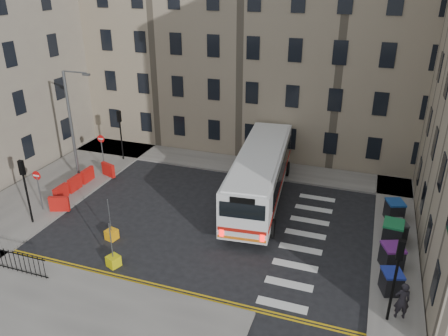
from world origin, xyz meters
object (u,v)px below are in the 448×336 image
Objects in this scene: bus at (260,173)px; bollard_yellow at (112,235)px; wheelie_bin_c at (392,233)px; pedestrian at (402,301)px; wheelie_bin_e at (394,210)px; wheelie_bin_a at (391,282)px; wheelie_bin_d at (397,231)px; streetlamp at (71,126)px; bollard_chevron at (114,261)px; wheelie_bin_b at (392,256)px.

bus is 10.29m from bollard_yellow.
wheelie_bin_c is 0.75× the size of pedestrian.
pedestrian is (0.23, -8.84, 0.29)m from wheelie_bin_e.
wheelie_bin_a is 0.68× the size of pedestrian.
wheelie_bin_d reaches higher than bollard_yellow.
streetlamp reaches higher than wheelie_bin_d.
bus is at bearing 121.00° from wheelie_bin_a.
bollard_yellow is (-15.36, -7.48, -0.48)m from wheelie_bin_e.
wheelie_bin_d is at bearing 18.35° from bollard_yellow.
pedestrian reaches higher than bollard_yellow.
bus is at bearing 143.28° from wheelie_bin_d.
streetlamp reaches higher than wheelie_bin_c.
pedestrian is at bearing -51.27° from bus.
bollard_chevron is (8.00, -8.00, -4.04)m from streetlamp.
wheelie_bin_a is 4.82m from wheelie_bin_d.
wheelie_bin_e is at bearing 4.32° from streetlamp.
wheelie_bin_d is 0.95× the size of wheelie_bin_e.
pedestrian is (0.39, -3.72, 0.28)m from wheelie_bin_b.
wheelie_bin_a is 1.76m from pedestrian.
streetlamp is 5.69× the size of wheelie_bin_b.
wheelie_bin_a is at bearing -85.50° from wheelie_bin_c.
wheelie_bin_a is 15.20m from bollard_yellow.
wheelie_bin_d is at bearing 69.12° from wheelie_bin_c.
wheelie_bin_a is 13.93m from bollard_chevron.
wheelie_bin_a is 0.95× the size of wheelie_bin_d.
bollard_chevron is at bearing -124.50° from bus.
wheelie_bin_b is at bearing 8.84° from bollard_yellow.
bus is 6.95× the size of pedestrian.
streetlamp is 22.67m from wheelie_bin_a.
bus reaches higher than wheelie_bin_b.
wheelie_bin_d is 2.35m from wheelie_bin_e.
streetlamp is 12.01m from bollard_chevron.
bollard_yellow is at bearing 167.52° from wheelie_bin_b.
wheelie_bin_d is (0.29, 4.82, 0.02)m from wheelie_bin_a.
wheelie_bin_c is at bearing -111.80° from wheelie_bin_e.
streetlamp is 22.29m from wheelie_bin_d.
streetlamp reaches higher than wheelie_bin_a.
wheelie_bin_c is 2.29× the size of bollard_yellow.
wheelie_bin_e is at bearing -6.38° from bus.
wheelie_bin_e is (0.13, 2.88, -0.07)m from wheelie_bin_c.
wheelie_bin_c is 1.04× the size of wheelie_bin_d.
wheelie_bin_a reaches higher than bollard_chevron.
wheelie_bin_b is at bearing -110.91° from wheelie_bin_e.
bus is at bearing 165.72° from wheelie_bin_c.
streetlamp is 13.57× the size of bollard_yellow.
bus is at bearing 160.36° from wheelie_bin_e.
wheelie_bin_b is 2.39× the size of bollard_chevron.
pedestrian is 3.05× the size of bollard_chevron.
wheelie_bin_a is at bearing -46.63° from bus.
bus is at bearing 7.37° from streetlamp.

